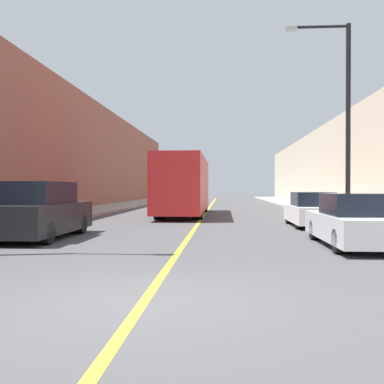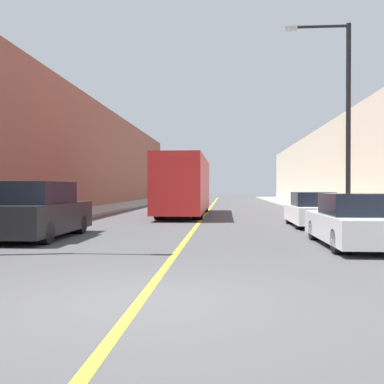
% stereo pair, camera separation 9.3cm
% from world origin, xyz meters
% --- Properties ---
extents(ground_plane, '(200.00, 200.00, 0.00)m').
position_xyz_m(ground_plane, '(0.00, 0.00, 0.00)').
color(ground_plane, '#474749').
extents(sidewalk_left, '(3.30, 72.00, 0.15)m').
position_xyz_m(sidewalk_left, '(-7.69, 30.00, 0.08)').
color(sidewalk_left, '#9E998E').
rests_on(sidewalk_left, ground).
extents(sidewalk_right, '(3.30, 72.00, 0.15)m').
position_xyz_m(sidewalk_right, '(7.69, 30.00, 0.08)').
color(sidewalk_right, '#9E998E').
rests_on(sidewalk_right, ground).
extents(building_row_left, '(4.00, 72.00, 8.82)m').
position_xyz_m(building_row_left, '(-11.35, 30.00, 4.41)').
color(building_row_left, brown).
rests_on(building_row_left, ground).
extents(building_row_right, '(4.00, 72.00, 6.81)m').
position_xyz_m(building_row_right, '(11.35, 30.00, 3.41)').
color(building_row_right, beige).
rests_on(building_row_right, ground).
extents(road_center_line, '(0.16, 72.00, 0.01)m').
position_xyz_m(road_center_line, '(0.00, 30.00, 0.00)').
color(road_center_line, gold).
rests_on(road_center_line, ground).
extents(bus, '(2.47, 11.36, 3.36)m').
position_xyz_m(bus, '(-1.16, 19.95, 1.80)').
color(bus, '#AD1E1E').
rests_on(bus, ground).
extents(parked_suv_left, '(2.05, 4.98, 1.83)m').
position_xyz_m(parked_suv_left, '(-4.82, 7.66, 0.85)').
color(parked_suv_left, black).
rests_on(parked_suv_left, ground).
extents(car_right_near, '(1.88, 4.78, 1.48)m').
position_xyz_m(car_right_near, '(4.82, 6.35, 0.67)').
color(car_right_near, silver).
rests_on(car_right_near, ground).
extents(car_right_mid, '(1.75, 4.30, 1.45)m').
position_xyz_m(car_right_mid, '(4.86, 12.75, 0.66)').
color(car_right_mid, silver).
rests_on(car_right_mid, ground).
extents(street_lamp_right, '(2.72, 0.24, 8.32)m').
position_xyz_m(street_lamp_right, '(6.12, 12.76, 4.87)').
color(street_lamp_right, black).
rests_on(street_lamp_right, sidewalk_right).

